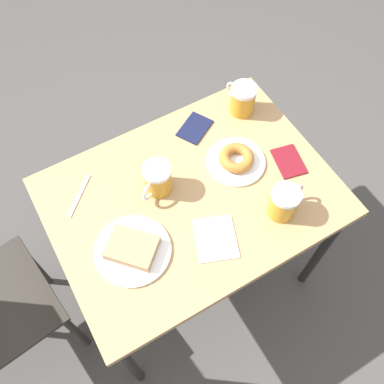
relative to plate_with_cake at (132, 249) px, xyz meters
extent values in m
plane|color=#474442|center=(0.08, -0.26, -0.75)|extent=(8.00, 8.00, 0.00)
cube|color=tan|center=(0.08, -0.26, -0.03)|extent=(0.69, 0.94, 0.03)
cylinder|color=black|center=(-0.22, -0.69, -0.40)|extent=(0.04, 0.04, 0.70)
cylinder|color=black|center=(0.38, -0.69, -0.40)|extent=(0.04, 0.04, 0.70)
cylinder|color=black|center=(-0.22, 0.17, -0.40)|extent=(0.04, 0.04, 0.70)
cylinder|color=black|center=(0.38, 0.17, -0.40)|extent=(0.04, 0.04, 0.70)
cylinder|color=#2D2823|center=(0.02, 0.31, -0.53)|extent=(0.03, 0.03, 0.44)
cylinder|color=#2D2823|center=(0.37, 0.36, -0.53)|extent=(0.03, 0.03, 0.44)
cylinder|color=white|center=(0.00, 0.00, -0.01)|extent=(0.24, 0.24, 0.01)
cube|color=tan|center=(0.00, 0.00, 0.01)|extent=(0.18, 0.18, 0.03)
cylinder|color=white|center=(0.12, -0.46, -0.01)|extent=(0.20, 0.20, 0.01)
torus|color=#B2702D|center=(0.12, -0.46, 0.01)|extent=(0.12, 0.12, 0.04)
cylinder|color=#C68C23|center=(-0.12, -0.48, 0.03)|extent=(0.09, 0.09, 0.10)
cylinder|color=white|center=(-0.12, -0.48, 0.09)|extent=(0.09, 0.09, 0.02)
torus|color=silver|center=(-0.11, -0.53, 0.04)|extent=(0.02, 0.08, 0.08)
cylinder|color=#C68C23|center=(0.16, -0.18, 0.03)|extent=(0.09, 0.09, 0.10)
cylinder|color=white|center=(0.16, -0.18, 0.09)|extent=(0.09, 0.09, 0.02)
torus|color=silver|center=(0.14, -0.13, 0.04)|extent=(0.05, 0.07, 0.08)
cylinder|color=#C68C23|center=(0.30, -0.60, 0.03)|extent=(0.09, 0.09, 0.10)
cylinder|color=white|center=(0.30, -0.60, 0.09)|extent=(0.09, 0.09, 0.02)
torus|color=silver|center=(0.35, -0.59, 0.04)|extent=(0.08, 0.02, 0.08)
cube|color=white|center=(-0.09, -0.24, -0.01)|extent=(0.18, 0.17, 0.00)
cube|color=silver|center=(0.27, 0.07, -0.01)|extent=(0.12, 0.13, 0.00)
cube|color=#141938|center=(0.32, -0.41, -0.01)|extent=(0.14, 0.15, 0.01)
cube|color=maroon|center=(0.03, -0.62, -0.01)|extent=(0.14, 0.11, 0.01)
camera|label=1|loc=(-0.52, 0.09, 1.23)|focal=40.00mm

